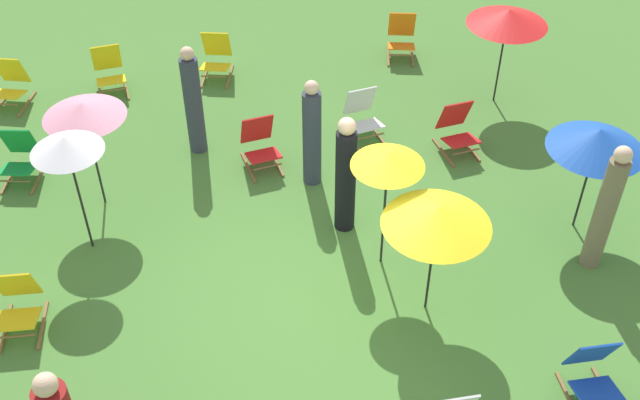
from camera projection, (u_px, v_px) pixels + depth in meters
name	position (u px, v px, depth m)	size (l,w,h in m)	color
ground_plane	(338.00, 290.00, 9.96)	(40.00, 40.00, 0.00)	#477A33
deckchair_0	(457.00, 130.00, 11.97)	(0.57, 0.81, 0.83)	olive
deckchair_1	(593.00, 375.00, 8.51)	(0.51, 0.78, 0.83)	olive
deckchair_2	(216.00, 57.00, 13.60)	(0.66, 0.86, 0.83)	olive
deckchair_3	(109.00, 71.00, 13.27)	(0.56, 0.81, 0.83)	olive
deckchair_4	(20.00, 157.00, 11.45)	(0.63, 0.85, 0.83)	olive
deckchair_5	(363.00, 115.00, 12.27)	(0.59, 0.83, 0.83)	olive
deckchair_8	(10.00, 84.00, 12.95)	(0.68, 0.87, 0.83)	olive
deckchair_9	(260.00, 144.00, 11.69)	(0.58, 0.82, 0.83)	olive
deckchair_10	(18.00, 304.00, 9.28)	(0.54, 0.80, 0.83)	olive
deckchair_11	(401.00, 37.00, 14.14)	(0.65, 0.85, 0.83)	olive
umbrella_0	(83.00, 110.00, 10.21)	(1.11, 1.11, 1.70)	black
umbrella_1	(66.00, 145.00, 9.44)	(0.90, 0.90, 1.83)	black
umbrella_2	(388.00, 159.00, 9.23)	(0.90, 0.90, 1.82)	black
umbrella_3	(437.00, 216.00, 8.74)	(1.27, 1.27, 1.67)	black
umbrella_4	(598.00, 139.00, 9.91)	(1.27, 1.27, 1.64)	black
umbrella_5	(508.00, 17.00, 12.23)	(1.29, 1.29, 1.69)	black
person_1	(605.00, 210.00, 9.72)	(0.30, 0.30, 1.91)	#72664C
person_2	(346.00, 176.00, 10.30)	(0.38, 0.38, 1.81)	black
person_3	(312.00, 135.00, 11.08)	(0.34, 0.34, 1.73)	#333847
person_4	(193.00, 102.00, 11.66)	(0.39, 0.39, 1.80)	#333847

